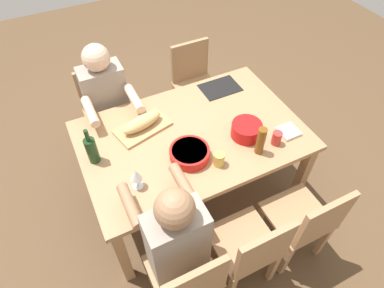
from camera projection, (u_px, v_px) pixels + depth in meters
The scene contains 21 objects.
ground_plane at pixel (192, 191), 2.99m from camera, with size 8.00×8.00×0.00m, color brown.
dining_table at pixel (192, 141), 2.50m from camera, with size 1.62×1.06×0.74m.
chair_near_left at pixel (194, 81), 3.27m from camera, with size 0.40×0.40×0.85m.
chair_far_center at pixel (251, 249), 2.12m from camera, with size 0.40×0.40×0.85m.
chair_far_left at pixel (307, 221), 2.25m from camera, with size 0.40×0.40×0.85m.
chair_near_right at pixel (106, 108), 3.01m from camera, with size 0.40×0.40×0.85m.
diner_near_right at pixel (108, 102), 2.74m from camera, with size 0.41×0.53×1.20m.
chair_far_right at pixel (188, 280), 1.99m from camera, with size 0.40×0.40×0.85m.
diner_far_right at pixel (174, 238), 1.94m from camera, with size 0.41×0.53×1.20m.
serving_bowl_greens at pixel (247, 129), 2.38m from camera, with size 0.22×0.22×0.11m.
serving_bowl_pasta at pixel (190, 153), 2.26m from camera, with size 0.28×0.28×0.07m.
cutting_board at pixel (143, 128), 2.46m from camera, with size 0.40×0.22×0.02m, color tan.
bread_loaf at pixel (142, 122), 2.42m from camera, with size 0.32×0.11×0.09m, color tan.
wine_bottle at pixel (92, 150), 2.19m from camera, with size 0.08×0.08×0.29m.
beer_bottle at pixel (261, 141), 2.24m from camera, with size 0.06×0.06×0.22m, color brown.
wine_glass at pixel (136, 175), 2.04m from camera, with size 0.08×0.08×0.17m.
placemat_near_left at pixel (220, 88), 2.79m from camera, with size 0.32×0.23×0.01m, color black.
cup_far_center at pixel (219, 159), 2.21m from camera, with size 0.08×0.08×0.10m, color gold.
cup_far_left at pixel (277, 138), 2.34m from camera, with size 0.07×0.07×0.11m, color red.
fork_far_right at pixel (133, 204), 2.04m from camera, with size 0.02×0.17×0.01m, color silver.
napkin_stack at pixel (288, 131), 2.44m from camera, with size 0.14×0.14×0.02m, color white.
Camera 1 is at (0.74, 1.50, 2.51)m, focal length 31.17 mm.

